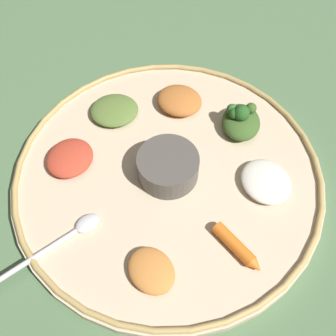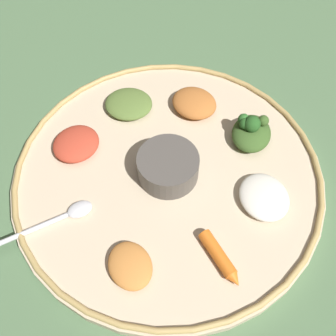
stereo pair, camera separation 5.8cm
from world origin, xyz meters
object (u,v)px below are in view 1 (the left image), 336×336
(center_bowl, at_px, (168,166))
(spoon, at_px, (58,242))
(carrot_near_spoon, at_px, (237,247))
(greens_pile, at_px, (241,120))

(center_bowl, xyz_separation_m, spoon, (0.13, 0.12, -0.02))
(center_bowl, xyz_separation_m, carrot_near_spoon, (-0.09, 0.11, -0.01))
(greens_pile, xyz_separation_m, carrot_near_spoon, (0.01, 0.20, -0.01))
(center_bowl, distance_m, greens_pile, 0.14)
(spoon, bearing_deg, center_bowl, -138.70)
(greens_pile, distance_m, carrot_near_spoon, 0.20)
(greens_pile, relative_size, carrot_near_spoon, 1.06)
(center_bowl, distance_m, carrot_near_spoon, 0.14)
(center_bowl, bearing_deg, spoon, 41.30)
(spoon, xyz_separation_m, carrot_near_spoon, (-0.23, -0.01, 0.00))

